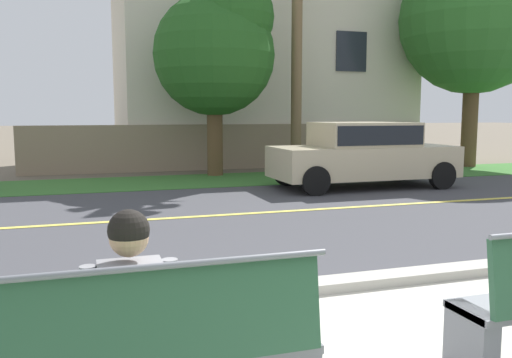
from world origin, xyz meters
TOP-DOWN VIEW (x-y plane):
  - ground_plane at (0.00, 8.00)m, footprint 140.00×140.00m
  - curb_edge at (0.00, 2.35)m, footprint 44.00×0.30m
  - street_asphalt at (0.00, 6.50)m, footprint 52.00×8.00m
  - road_centre_line at (0.00, 6.50)m, footprint 48.00×0.14m
  - far_verge_grass at (0.00, 11.28)m, footprint 48.00×2.80m
  - bench_left at (-1.44, 0.44)m, footprint 1.76×0.48m
  - seated_person_grey at (-1.61, 0.61)m, footprint 0.52×0.68m
  - car_beige_near at (4.49, 8.90)m, footprint 4.30×1.86m
  - shade_tree_far_left at (1.85, 12.27)m, footprint 3.35×3.35m
  - shade_tree_left at (10.38, 12.14)m, footprint 4.71×4.71m
  - garden_wall at (2.91, 14.03)m, footprint 13.00×0.36m
  - house_across_street at (4.55, 17.23)m, footprint 10.88×6.91m

SIDE VIEW (x-z plane):
  - ground_plane at x=0.00m, z-range 0.00..0.00m
  - street_asphalt at x=0.00m, z-range 0.00..0.01m
  - far_verge_grass at x=0.00m, z-range 0.00..0.02m
  - road_centre_line at x=0.00m, z-range 0.01..0.01m
  - curb_edge at x=0.00m, z-range 0.00..0.11m
  - bench_left at x=-1.44m, z-range -0.05..0.96m
  - seated_person_grey at x=-1.61m, z-range 0.05..1.30m
  - garden_wall at x=2.91m, z-range 0.00..1.40m
  - car_beige_near at x=4.49m, z-range 0.08..1.62m
  - shade_tree_far_left at x=1.85m, z-range 0.82..6.34m
  - house_across_street at x=4.55m, z-range 0.05..7.51m
  - shade_tree_left at x=10.38m, z-range 1.17..8.93m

